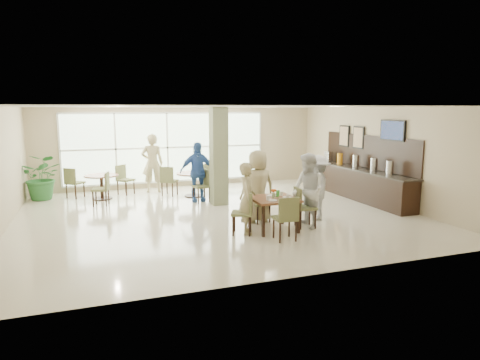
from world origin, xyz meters
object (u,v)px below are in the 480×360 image
object	(u,v)px
buffet_counter	(359,181)
potted_plant	(42,177)
teen_standing	(318,188)
teen_right	(308,191)
teen_far	(258,186)
adult_standing	(152,163)
teen_left	(247,198)
main_table	(273,202)
adult_a	(197,172)
round_table_left	(102,181)
adult_b	(218,167)
round_table_right	(194,179)

from	to	relation	value
buffet_counter	potted_plant	size ratio (longest dim) A/B	3.36
teen_standing	teen_right	bearing A→B (deg)	-17.77
potted_plant	teen_far	distance (m)	6.96
buffet_counter	adult_standing	size ratio (longest dim) A/B	2.42
teen_left	teen_right	world-z (taller)	teen_right
main_table	teen_standing	bearing A→B (deg)	19.90
adult_a	buffet_counter	bearing A→B (deg)	-14.92
round_table_left	teen_left	distance (m)	5.74
teen_right	adult_a	world-z (taller)	adult_a
round_table_left	teen_far	size ratio (longest dim) A/B	0.58
potted_plant	teen_right	xyz separation A→B (m)	(6.11, -5.48, 0.17)
teen_right	teen_far	bearing A→B (deg)	-137.73
adult_b	potted_plant	bearing A→B (deg)	-91.45
teen_standing	teen_far	bearing A→B (deg)	-73.26
adult_a	adult_standing	world-z (taller)	adult_standing
main_table	teen_standing	world-z (taller)	teen_standing
round_table_left	main_table	bearing A→B (deg)	-53.74
teen_left	adult_standing	size ratio (longest dim) A/B	0.82
round_table_left	teen_far	xyz separation A→B (m)	(3.52, -4.10, 0.33)
round_table_left	adult_b	distance (m)	3.63
round_table_right	teen_right	xyz separation A→B (m)	(1.66, -4.43, 0.30)
adult_a	adult_standing	distance (m)	2.17
teen_left	teen_far	bearing A→B (deg)	-18.60
round_table_right	teen_right	bearing A→B (deg)	-69.51
teen_left	adult_standing	distance (m)	5.68
adult_standing	adult_a	bearing A→B (deg)	127.76
potted_plant	adult_a	bearing A→B (deg)	-22.34
adult_standing	round_table_left	bearing A→B (deg)	28.81
main_table	round_table_left	bearing A→B (deg)	126.26
round_table_left	teen_right	bearing A→B (deg)	-48.28
round_table_left	potted_plant	bearing A→B (deg)	163.04
teen_far	teen_standing	size ratio (longest dim) A/B	1.09
adult_b	teen_left	bearing A→B (deg)	1.65
potted_plant	adult_standing	distance (m)	3.35
teen_right	adult_standing	distance (m)	6.22
round_table_left	buffet_counter	distance (m)	7.92
teen_left	adult_standing	world-z (taller)	adult_standing
potted_plant	adult_b	size ratio (longest dim) A/B	0.78
teen_far	teen_standing	xyz separation A→B (m)	(1.49, -0.28, -0.07)
teen_right	adult_standing	bearing A→B (deg)	-157.62
main_table	round_table_left	xyz separation A→B (m)	(-3.59, 4.89, -0.11)
buffet_counter	adult_standing	world-z (taller)	buffet_counter
round_table_left	teen_left	xyz separation A→B (m)	(2.94, -4.92, 0.24)
potted_plant	teen_far	xyz separation A→B (m)	(5.21, -4.61, 0.19)
potted_plant	teen_left	bearing A→B (deg)	-49.61
buffet_counter	teen_right	xyz separation A→B (m)	(-3.07, -2.38, 0.32)
potted_plant	teen_standing	bearing A→B (deg)	-36.14
buffet_counter	teen_standing	xyz separation A→B (m)	(-2.48, -1.80, 0.26)
round_table_right	teen_standing	distance (m)	4.46
buffet_counter	teen_far	distance (m)	4.27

